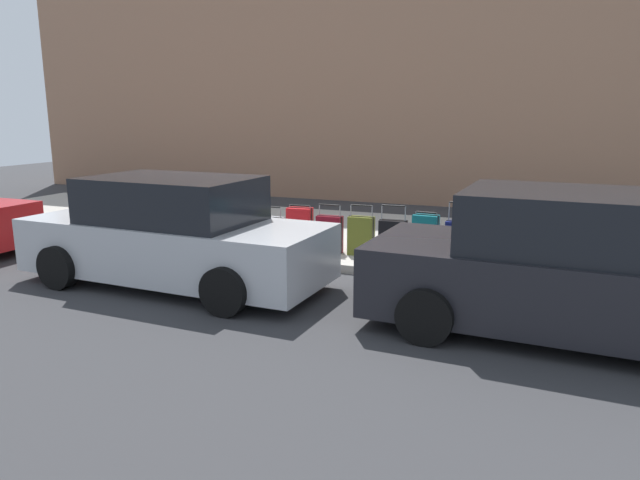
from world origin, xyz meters
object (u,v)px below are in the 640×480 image
(suitcase_black_3, at_px, (393,239))
(parked_car_charcoal_0, at_px, (568,269))
(suitcase_navy_8, at_px, (249,228))
(suitcase_teal_9, at_px, (220,227))
(suitcase_red_6, at_px, (300,229))
(fire_hydrant, at_px, (165,217))
(suitcase_navy_1, at_px, (459,243))
(suitcase_olive_4, at_px, (361,236))
(suitcase_silver_0, at_px, (492,244))
(suitcase_maroon_5, at_px, (330,234))
(suitcase_black_10, at_px, (196,224))
(bollard_post, at_px, (134,219))
(parked_car_silver_1, at_px, (174,235))
(parking_meter, at_px, (552,217))
(suitcase_teal_2, at_px, (425,239))
(suitcase_silver_7, at_px, (274,232))

(suitcase_black_3, distance_m, parked_car_charcoal_0, 3.47)
(suitcase_navy_8, distance_m, suitcase_teal_9, 0.56)
(suitcase_red_6, distance_m, fire_hydrant, 2.85)
(suitcase_navy_1, height_order, suitcase_olive_4, suitcase_navy_1)
(suitcase_teal_9, bearing_deg, suitcase_silver_0, -178.47)
(suitcase_olive_4, distance_m, suitcase_maroon_5, 0.56)
(suitcase_silver_0, distance_m, suitcase_black_10, 5.40)
(suitcase_olive_4, distance_m, suitcase_black_10, 3.25)
(suitcase_olive_4, bearing_deg, suitcase_navy_1, 177.14)
(bollard_post, xyz_separation_m, parked_car_silver_1, (-2.44, 2.05, 0.26))
(parked_car_silver_1, bearing_deg, suitcase_navy_8, -90.26)
(bollard_post, relative_size, parked_car_silver_1, 0.15)
(fire_hydrant, distance_m, parked_car_charcoal_0, 7.51)
(suitcase_black_3, relative_size, fire_hydrant, 1.18)
(suitcase_navy_1, height_order, parking_meter, parking_meter)
(suitcase_silver_0, xyz_separation_m, parking_meter, (-0.83, -0.18, 0.45))
(fire_hydrant, bearing_deg, suitcase_maroon_5, -179.34)
(suitcase_teal_2, height_order, suitcase_maroon_5, suitcase_maroon_5)
(suitcase_navy_1, distance_m, parked_car_silver_1, 4.40)
(suitcase_black_3, bearing_deg, suitcase_teal_9, 1.65)
(suitcase_maroon_5, bearing_deg, suitcase_silver_0, -179.42)
(suitcase_red_6, bearing_deg, suitcase_silver_0, -179.56)
(suitcase_teal_2, height_order, fire_hydrant, suitcase_teal_2)
(suitcase_teal_2, bearing_deg, suitcase_black_10, -0.01)
(suitcase_silver_0, height_order, suitcase_maroon_5, suitcase_silver_0)
(suitcase_olive_4, xyz_separation_m, bollard_post, (4.59, 0.23, 0.02))
(suitcase_silver_7, height_order, suitcase_black_10, suitcase_black_10)
(suitcase_black_10, distance_m, parked_car_charcoal_0, 6.81)
(bollard_post, bearing_deg, suitcase_silver_7, -176.17)
(parking_meter, bearing_deg, suitcase_navy_1, 10.82)
(suitcase_silver_0, distance_m, parked_car_silver_1, 4.87)
(suitcase_black_10, bearing_deg, suitcase_olive_4, -178.31)
(suitcase_olive_4, relative_size, parked_car_silver_1, 0.19)
(suitcase_navy_1, bearing_deg, suitcase_black_10, 0.16)
(suitcase_navy_1, relative_size, suitcase_red_6, 1.27)
(bollard_post, relative_size, parking_meter, 0.56)
(suitcase_black_3, height_order, suitcase_navy_8, suitcase_black_3)
(suitcase_teal_2, distance_m, suitcase_teal_9, 3.81)
(suitcase_teal_2, xyz_separation_m, suitcase_black_10, (4.36, -0.00, -0.06))
(suitcase_teal_2, xyz_separation_m, suitcase_black_3, (0.55, -0.05, -0.07))
(fire_hydrant, bearing_deg, parked_car_silver_1, 129.68)
(bollard_post, distance_m, parked_car_silver_1, 3.19)
(fire_hydrant, bearing_deg, parking_meter, -177.94)
(bollard_post, height_order, parking_meter, parking_meter)
(suitcase_black_3, xyz_separation_m, suitcase_red_6, (1.69, -0.01, 0.05))
(suitcase_navy_1, bearing_deg, suitcase_black_3, -1.94)
(suitcase_navy_8, bearing_deg, suitcase_olive_4, -179.43)
(parked_car_silver_1, bearing_deg, suitcase_black_3, -140.68)
(suitcase_silver_7, bearing_deg, suitcase_teal_9, 6.04)
(parking_meter, distance_m, parked_car_silver_1, 5.70)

